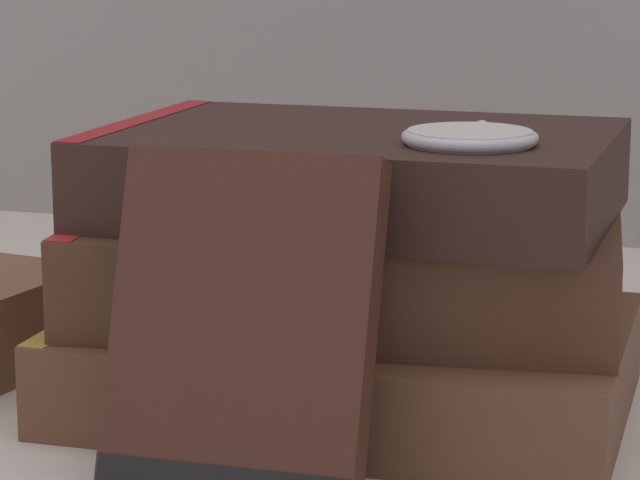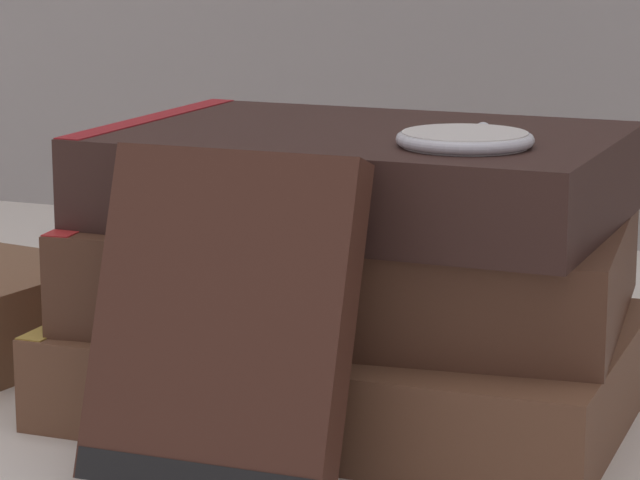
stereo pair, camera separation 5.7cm
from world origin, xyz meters
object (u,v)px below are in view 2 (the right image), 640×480
object	(u,v)px
book_flat_bottom	(341,361)
book_flat_top	(350,173)
book_leaning_front	(221,336)
pocket_watch	(465,139)
book_flat_middle	(348,262)
reading_glasses	(321,295)

from	to	relation	value
book_flat_bottom	book_flat_top	size ratio (longest dim) A/B	1.09
book_leaning_front	pocket_watch	xyz separation A→B (m)	(0.07, 0.09, 0.07)
book_flat_middle	book_flat_top	distance (m)	0.04
reading_glasses	book_flat_bottom	bearing A→B (deg)	-68.61
book_flat_middle	book_flat_bottom	bearing A→B (deg)	-86.29
book_flat_bottom	book_leaning_front	world-z (taller)	book_leaning_front
book_flat_bottom	book_flat_middle	size ratio (longest dim) A/B	0.98
book_flat_bottom	reading_glasses	bearing A→B (deg)	113.68
book_leaning_front	pocket_watch	size ratio (longest dim) A/B	2.17
pocket_watch	reading_glasses	size ratio (longest dim) A/B	0.54
book_flat_bottom	reading_glasses	size ratio (longest dim) A/B	2.19
book_leaning_front	reading_glasses	world-z (taller)	book_leaning_front
book_flat_bottom	reading_glasses	world-z (taller)	book_flat_bottom
reading_glasses	pocket_watch	bearing A→B (deg)	-57.20
pocket_watch	book_flat_middle	bearing A→B (deg)	151.91
book_flat_bottom	book_flat_top	distance (m)	0.08
book_flat_top	reading_glasses	size ratio (longest dim) A/B	2.02
book_flat_middle	book_flat_top	size ratio (longest dim) A/B	1.11
book_leaning_front	book_flat_top	bearing A→B (deg)	85.86
book_leaning_front	reading_glasses	xyz separation A→B (m)	(-0.07, 0.28, -0.06)
reading_glasses	book_flat_top	bearing A→B (deg)	-67.28
book_flat_middle	pocket_watch	xyz separation A→B (m)	(0.06, -0.03, 0.06)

